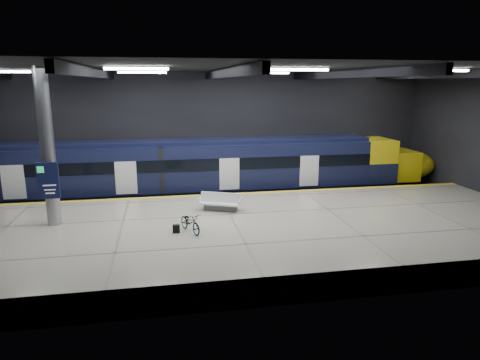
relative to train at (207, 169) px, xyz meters
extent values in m
plane|color=black|center=(0.41, -5.50, -2.06)|extent=(30.00, 30.00, 0.00)
cube|color=black|center=(0.41, 2.50, 1.94)|extent=(30.00, 0.10, 8.00)
cube|color=black|center=(0.41, -13.50, 1.94)|extent=(30.00, 0.10, 8.00)
cube|color=black|center=(0.41, -5.50, 5.94)|extent=(30.00, 16.00, 0.10)
cube|color=black|center=(-5.59, -5.50, 5.69)|extent=(0.25, 16.00, 0.40)
cube|color=black|center=(0.41, -5.50, 5.69)|extent=(0.25, 16.00, 0.40)
cube|color=black|center=(6.41, -5.50, 5.69)|extent=(0.25, 16.00, 0.40)
cube|color=black|center=(12.41, -5.50, 5.69)|extent=(0.25, 16.00, 0.40)
cube|color=white|center=(-3.59, -7.50, 5.82)|extent=(2.60, 0.18, 0.10)
cube|color=white|center=(3.41, -7.50, 5.82)|extent=(2.60, 0.18, 0.10)
cube|color=white|center=(10.41, -7.50, 5.82)|extent=(2.60, 0.18, 0.10)
cube|color=white|center=(-10.59, -1.50, 5.82)|extent=(2.60, 0.18, 0.10)
cube|color=white|center=(-3.59, -1.50, 5.82)|extent=(2.60, 0.18, 0.10)
cube|color=white|center=(3.41, -1.50, 5.82)|extent=(2.60, 0.18, 0.10)
cube|color=white|center=(10.41, -1.50, 5.82)|extent=(2.60, 0.18, 0.10)
cube|color=#B8B09B|center=(0.41, -8.00, -1.51)|extent=(30.00, 11.00, 1.10)
cube|color=yellow|center=(0.41, -2.75, -0.95)|extent=(30.00, 0.40, 0.01)
cube|color=gray|center=(0.41, -0.72, -1.98)|extent=(30.00, 0.08, 0.16)
cube|color=gray|center=(0.41, 0.72, -1.98)|extent=(30.00, 0.08, 0.16)
cube|color=black|center=(-1.80, 0.00, -1.51)|extent=(24.00, 2.58, 0.80)
cube|color=black|center=(-1.80, 0.00, 0.27)|extent=(24.00, 2.80, 2.75)
cube|color=black|center=(-1.80, 0.00, 1.76)|extent=(24.00, 2.30, 0.24)
cube|color=black|center=(-1.80, -1.41, 0.54)|extent=(24.00, 0.04, 0.70)
cube|color=white|center=(1.20, -1.41, -0.06)|extent=(1.20, 0.05, 1.90)
cube|color=yellow|center=(11.20, 0.00, 0.27)|extent=(2.00, 2.80, 2.75)
ellipsoid|color=yellow|center=(13.80, 0.00, -0.21)|extent=(3.60, 2.52, 1.90)
cube|color=black|center=(11.50, 0.00, 0.44)|extent=(1.60, 2.38, 0.80)
cube|color=#595B60|center=(0.06, -5.77, -0.81)|extent=(1.68, 1.11, 0.30)
cube|color=white|center=(0.06, -5.77, -0.58)|extent=(2.19, 1.59, 0.08)
cube|color=white|center=(0.06, -5.77, -0.29)|extent=(1.88, 0.88, 0.50)
cube|color=white|center=(-0.86, -5.36, -0.46)|extent=(0.40, 0.81, 0.30)
cube|color=white|center=(0.99, -6.17, -0.46)|extent=(0.40, 0.81, 0.30)
imported|color=#99999E|center=(-1.65, -8.68, -0.53)|extent=(1.18, 1.72, 0.86)
cube|color=black|center=(-2.25, -8.68, -0.78)|extent=(0.31, 0.20, 0.35)
cylinder|color=#9EA0A5|center=(-7.59, -6.50, 2.49)|extent=(0.60, 0.60, 6.90)
cube|color=#0F143A|center=(-7.59, -6.92, 1.14)|extent=(0.90, 0.12, 1.60)
camera|label=1|loc=(-2.71, -26.08, 5.25)|focal=32.00mm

